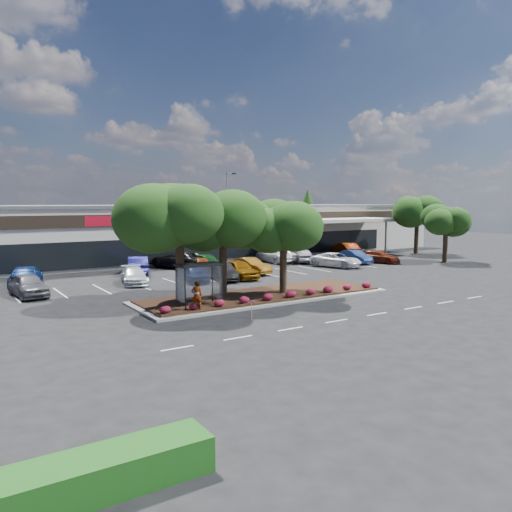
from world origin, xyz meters
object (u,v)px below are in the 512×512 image
light_pole (228,219)px  car_1 (134,276)px  survey_stake (252,308)px  car_0 (28,285)px

light_pole → car_1: 21.68m
light_pole → car_1: size_ratio=2.22×
survey_stake → car_0: car_0 is taller
survey_stake → car_1: size_ratio=0.24×
car_0 → car_1: bearing=2.9°
car_1 → light_pole: bearing=52.6°
survey_stake → car_0: (-9.40, 14.46, 0.10)m
survey_stake → car_1: 15.78m
light_pole → car_0: light_pole is taller
light_pole → survey_stake: size_ratio=9.27×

